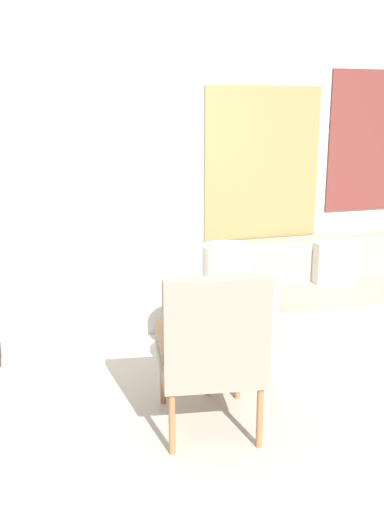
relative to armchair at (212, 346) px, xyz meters
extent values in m
plane|color=#B2A899|center=(-0.02, -0.41, -0.54)|extent=(14.00, 14.00, 0.00)
cube|color=silver|center=(-0.02, 1.62, 0.81)|extent=(6.40, 0.06, 2.70)
cube|color=olive|center=(0.97, 1.57, 0.82)|extent=(1.00, 0.02, 1.23)
cube|color=brown|center=(1.94, 1.57, 0.99)|extent=(0.74, 0.02, 1.18)
cylinder|color=olive|center=(0.30, 0.36, -0.36)|extent=(0.04, 0.04, 0.36)
cylinder|color=olive|center=(-0.17, 0.44, -0.36)|extent=(0.04, 0.04, 0.36)
cylinder|color=olive|center=(0.21, -0.19, -0.36)|extent=(0.04, 0.04, 0.36)
cylinder|color=olive|center=(-0.26, -0.11, -0.36)|extent=(0.04, 0.04, 0.36)
cube|color=gray|center=(0.02, 0.13, -0.14)|extent=(0.65, 0.71, 0.08)
cube|color=gray|center=(-0.02, -0.14, 0.16)|extent=(0.57, 0.19, 0.53)
cube|color=olive|center=(0.28, 0.08, 0.00)|extent=(0.14, 0.57, 0.04)
cube|color=olive|center=(-0.23, 0.17, 0.00)|extent=(0.14, 0.57, 0.04)
cube|color=#9E9384|center=(1.52, 1.12, -0.34)|extent=(1.81, 0.84, 0.40)
cube|color=#9E9384|center=(1.52, 1.44, 0.03)|extent=(1.81, 0.20, 0.35)
cube|color=#9E9384|center=(0.68, 1.12, -0.02)|extent=(0.12, 0.84, 0.25)
cube|color=beige|center=(1.52, 1.29, 0.03)|extent=(0.36, 0.12, 0.34)
cylinder|color=#99704C|center=(0.28, 0.55, -0.04)|extent=(0.57, 0.57, 0.02)
cylinder|color=#99704C|center=(0.28, 0.72, -0.30)|extent=(0.03, 0.03, 0.49)
cylinder|color=#99704C|center=(0.13, 0.46, -0.30)|extent=(0.03, 0.03, 0.49)
cylinder|color=#99704C|center=(0.43, 0.46, -0.30)|extent=(0.03, 0.03, 0.49)
ellipsoid|color=#2D2D33|center=(0.26, 0.49, 0.08)|extent=(0.18, 0.18, 0.21)
cylinder|color=tan|center=(0.26, 0.49, 0.22)|extent=(0.02, 0.02, 0.06)
cylinder|color=white|center=(0.26, 0.49, 0.34)|extent=(0.30, 0.30, 0.19)
camera|label=1|loc=(-0.96, -2.72, 1.24)|focal=40.00mm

